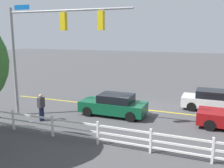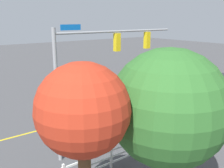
{
  "view_description": "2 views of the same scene",
  "coord_description": "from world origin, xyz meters",
  "px_view_note": "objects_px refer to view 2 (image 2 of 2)",
  "views": [
    {
      "loc": [
        -5.36,
        17.05,
        5.27
      ],
      "look_at": [
        0.81,
        1.55,
        2.01
      ],
      "focal_mm": 40.92,
      "sensor_mm": 36.0,
      "label": 1
    },
    {
      "loc": [
        11.74,
        15.72,
        7.31
      ],
      "look_at": [
        0.37,
        0.68,
        2.48
      ],
      "focal_mm": 41.52,
      "sensor_mm": 36.0,
      "label": 2
    }
  ],
  "objects_px": {
    "tree_1": "(83,112)",
    "tree_3": "(168,108)",
    "car_3": "(147,88)",
    "car_2": "(185,93)",
    "car_1": "(184,79)",
    "car_0": "(121,111)",
    "car_4": "(224,83)",
    "pedestrian": "(99,135)"
  },
  "relations": [
    {
      "from": "tree_1",
      "to": "car_3",
      "type": "bearing_deg",
      "value": -141.18
    },
    {
      "from": "car_0",
      "to": "car_1",
      "type": "relative_size",
      "value": 1.0
    },
    {
      "from": "car_2",
      "to": "car_4",
      "type": "bearing_deg",
      "value": -178.51
    },
    {
      "from": "car_1",
      "to": "car_2",
      "type": "height_order",
      "value": "car_2"
    },
    {
      "from": "car_2",
      "to": "pedestrian",
      "type": "distance_m",
      "value": 11.68
    },
    {
      "from": "car_4",
      "to": "tree_3",
      "type": "distance_m",
      "value": 19.94
    },
    {
      "from": "car_0",
      "to": "car_4",
      "type": "distance_m",
      "value": 13.86
    },
    {
      "from": "car_1",
      "to": "car_4",
      "type": "bearing_deg",
      "value": -64.04
    },
    {
      "from": "car_0",
      "to": "car_2",
      "type": "xyz_separation_m",
      "value": [
        -7.59,
        -0.13,
        -0.02
      ]
    },
    {
      "from": "car_1",
      "to": "car_0",
      "type": "bearing_deg",
      "value": -159.96
    },
    {
      "from": "car_2",
      "to": "pedestrian",
      "type": "bearing_deg",
      "value": 15.85
    },
    {
      "from": "car_2",
      "to": "pedestrian",
      "type": "height_order",
      "value": "pedestrian"
    },
    {
      "from": "tree_1",
      "to": "tree_3",
      "type": "bearing_deg",
      "value": 172.08
    },
    {
      "from": "tree_1",
      "to": "tree_3",
      "type": "distance_m",
      "value": 3.4
    },
    {
      "from": "car_1",
      "to": "tree_1",
      "type": "height_order",
      "value": "tree_1"
    },
    {
      "from": "car_1",
      "to": "car_2",
      "type": "distance_m",
      "value": 5.94
    },
    {
      "from": "car_2",
      "to": "car_3",
      "type": "bearing_deg",
      "value": -66.66
    },
    {
      "from": "car_2",
      "to": "tree_3",
      "type": "height_order",
      "value": "tree_3"
    },
    {
      "from": "car_2",
      "to": "car_3",
      "type": "height_order",
      "value": "car_3"
    },
    {
      "from": "car_1",
      "to": "tree_3",
      "type": "height_order",
      "value": "tree_3"
    },
    {
      "from": "car_4",
      "to": "tree_1",
      "type": "height_order",
      "value": "tree_1"
    },
    {
      "from": "car_0",
      "to": "car_3",
      "type": "bearing_deg",
      "value": -149.48
    },
    {
      "from": "car_0",
      "to": "tree_3",
      "type": "height_order",
      "value": "tree_3"
    },
    {
      "from": "car_1",
      "to": "car_3",
      "type": "relative_size",
      "value": 0.93
    },
    {
      "from": "tree_1",
      "to": "tree_3",
      "type": "relative_size",
      "value": 0.96
    },
    {
      "from": "tree_3",
      "to": "car_3",
      "type": "bearing_deg",
      "value": -132.04
    },
    {
      "from": "car_3",
      "to": "pedestrian",
      "type": "bearing_deg",
      "value": -147.02
    },
    {
      "from": "pedestrian",
      "to": "tree_3",
      "type": "height_order",
      "value": "tree_3"
    },
    {
      "from": "tree_3",
      "to": "car_1",
      "type": "bearing_deg",
      "value": -144.6
    },
    {
      "from": "pedestrian",
      "to": "car_4",
      "type": "bearing_deg",
      "value": 17.32
    },
    {
      "from": "car_1",
      "to": "tree_3",
      "type": "bearing_deg",
      "value": -141.92
    },
    {
      "from": "car_4",
      "to": "tree_3",
      "type": "bearing_deg",
      "value": 21.48
    },
    {
      "from": "car_1",
      "to": "pedestrian",
      "type": "distance_m",
      "value": 17.26
    },
    {
      "from": "pedestrian",
      "to": "tree_1",
      "type": "bearing_deg",
      "value": -120.08
    },
    {
      "from": "car_1",
      "to": "tree_1",
      "type": "distance_m",
      "value": 23.01
    },
    {
      "from": "car_3",
      "to": "car_4",
      "type": "distance_m",
      "value": 8.45
    },
    {
      "from": "car_1",
      "to": "car_3",
      "type": "height_order",
      "value": "car_3"
    },
    {
      "from": "car_3",
      "to": "tree_3",
      "type": "bearing_deg",
      "value": -131.5
    },
    {
      "from": "car_3",
      "to": "tree_1",
      "type": "bearing_deg",
      "value": -140.64
    },
    {
      "from": "car_0",
      "to": "car_1",
      "type": "height_order",
      "value": "car_0"
    },
    {
      "from": "car_3",
      "to": "tree_3",
      "type": "xyz_separation_m",
      "value": [
        10.35,
        11.48,
        3.39
      ]
    },
    {
      "from": "car_2",
      "to": "tree_3",
      "type": "distance_m",
      "value": 14.57
    }
  ]
}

